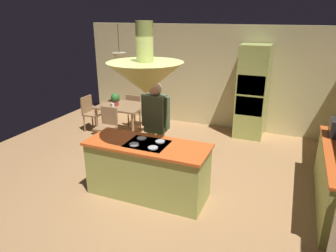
% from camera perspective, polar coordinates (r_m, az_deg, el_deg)
% --- Properties ---
extents(ground, '(8.16, 8.16, 0.00)m').
position_cam_1_polar(ground, '(5.35, -2.69, -11.35)').
color(ground, '#AD7F51').
extents(wall_back, '(6.80, 0.10, 2.55)m').
position_cam_1_polar(wall_back, '(7.96, 7.89, 8.97)').
color(wall_back, beige).
rests_on(wall_back, ground).
extents(kitchen_island, '(1.95, 0.77, 0.92)m').
position_cam_1_polar(kitchen_island, '(4.97, -3.76, -7.98)').
color(kitchen_island, '#A8B259').
rests_on(kitchen_island, ground).
extents(oven_tower, '(0.66, 0.62, 2.15)m').
position_cam_1_polar(oven_tower, '(7.41, 15.26, 6.04)').
color(oven_tower, '#A8B259').
rests_on(oven_tower, ground).
extents(dining_table, '(1.08, 0.86, 0.76)m').
position_cam_1_polar(dining_table, '(7.37, -8.48, 3.07)').
color(dining_table, '#99724C').
rests_on(dining_table, ground).
extents(person_at_island, '(0.53, 0.23, 1.72)m').
position_cam_1_polar(person_at_island, '(5.35, -2.30, 0.47)').
color(person_at_island, tan).
rests_on(person_at_island, ground).
extents(range_hood, '(1.10, 1.10, 1.00)m').
position_cam_1_polar(range_hood, '(4.46, -4.20, 9.24)').
color(range_hood, '#A8B259').
extents(pendant_light_over_table, '(0.32, 0.32, 0.82)m').
position_cam_1_polar(pendant_light_over_table, '(7.11, -8.99, 12.38)').
color(pendant_light_over_table, beige).
extents(chair_facing_island, '(0.40, 0.40, 0.87)m').
position_cam_1_polar(chair_facing_island, '(6.89, -11.17, 0.35)').
color(chair_facing_island, '#99724C').
rests_on(chair_facing_island, ground).
extents(chair_by_back_wall, '(0.40, 0.40, 0.87)m').
position_cam_1_polar(chair_by_back_wall, '(7.95, -6.04, 3.30)').
color(chair_by_back_wall, '#99724C').
rests_on(chair_by_back_wall, ground).
extents(chair_at_corner, '(0.40, 0.40, 0.87)m').
position_cam_1_polar(chair_at_corner, '(7.91, -14.16, 2.69)').
color(chair_at_corner, '#99724C').
rests_on(chair_at_corner, ground).
extents(potted_plant_on_table, '(0.20, 0.20, 0.30)m').
position_cam_1_polar(potted_plant_on_table, '(7.27, -9.74, 4.99)').
color(potted_plant_on_table, '#99382D').
rests_on(potted_plant_on_table, dining_table).
extents(cup_on_table, '(0.07, 0.07, 0.09)m').
position_cam_1_polar(cup_on_table, '(7.21, -10.17, 3.81)').
color(cup_on_table, white).
rests_on(cup_on_table, dining_table).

